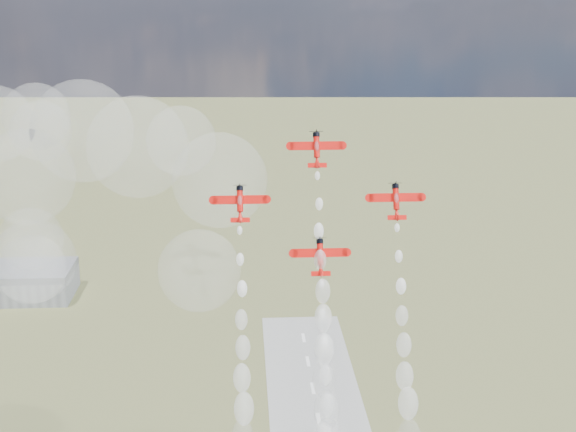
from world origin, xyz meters
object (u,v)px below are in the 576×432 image
Objects in this scene: plane_left at (240,203)px; plane_slot at (320,256)px; plane_right at (396,201)px; hangar at (14,282)px; plane_lead at (317,149)px.

plane_left reaches higher than plane_slot.
plane_slot is (-15.44, -4.79, -9.69)m from plane_right.
plane_left is 18.85m from plane_slot.
plane_right is at bearing 17.22° from plane_slot.
plane_right is at bearing -53.73° from hangar.
plane_lead is at bearing -56.43° from hangar.
plane_right reaches higher than plane_slot.
plane_left is (-15.44, -4.79, -9.69)m from plane_lead.
plane_lead is 18.85m from plane_left.
plane_right reaches higher than hangar.
hangar is at bearing 126.27° from plane_right.
plane_left reaches higher than hangar.
plane_lead is 1.00× the size of plane_slot.
hangar is 4.77× the size of plane_left.
plane_left is at bearing 180.00° from plane_right.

